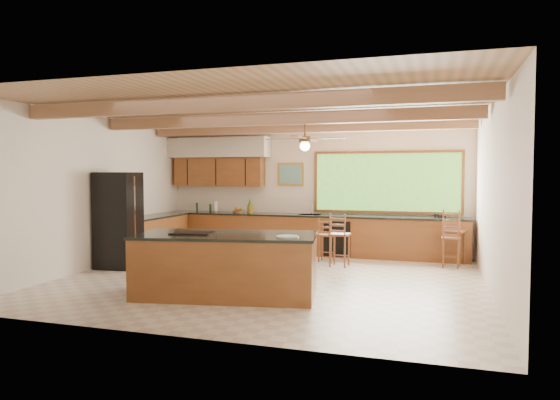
% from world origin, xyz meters
% --- Properties ---
extents(ground, '(7.20, 7.20, 0.00)m').
position_xyz_m(ground, '(0.00, 0.00, 0.00)').
color(ground, beige).
rests_on(ground, ground).
extents(room_shell, '(7.27, 6.54, 3.02)m').
position_xyz_m(room_shell, '(-0.17, 0.65, 2.21)').
color(room_shell, silver).
rests_on(room_shell, ground).
extents(counter_run, '(7.12, 3.10, 1.26)m').
position_xyz_m(counter_run, '(-0.82, 2.52, 0.46)').
color(counter_run, brown).
rests_on(counter_run, ground).
extents(island, '(2.89, 1.73, 0.97)m').
position_xyz_m(island, '(-0.27, -1.29, 0.48)').
color(island, brown).
rests_on(island, ground).
extents(refrigerator, '(0.81, 0.79, 1.89)m').
position_xyz_m(refrigerator, '(-3.22, 0.18, 0.94)').
color(refrigerator, black).
rests_on(refrigerator, ground).
extents(bar_stool_a, '(0.42, 0.42, 1.07)m').
position_xyz_m(bar_stool_a, '(0.94, 1.54, 0.63)').
color(bar_stool_a, brown).
rests_on(bar_stool_a, ground).
extents(bar_stool_b, '(0.35, 0.35, 0.94)m').
position_xyz_m(bar_stool_b, '(0.57, 2.01, 0.56)').
color(bar_stool_b, brown).
rests_on(bar_stool_b, ground).
extents(bar_stool_c, '(0.37, 0.37, 0.98)m').
position_xyz_m(bar_stool_c, '(3.07, 2.08, 0.58)').
color(bar_stool_c, brown).
rests_on(bar_stool_c, ground).
extents(bar_stool_d, '(0.53, 0.53, 1.14)m').
position_xyz_m(bar_stool_d, '(3.14, 2.39, 0.68)').
color(bar_stool_d, brown).
rests_on(bar_stool_d, ground).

